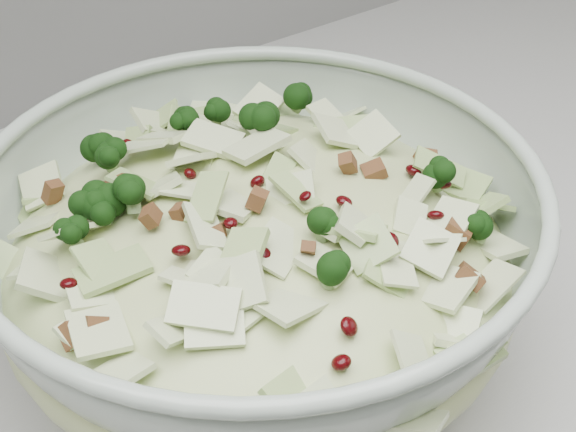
% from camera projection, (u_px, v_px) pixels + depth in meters
% --- Properties ---
extents(mixing_bowl, '(0.36, 0.36, 0.14)m').
position_uv_depth(mixing_bowl, '(259.00, 260.00, 0.50)').
color(mixing_bowl, '#A2B2A3').
rests_on(mixing_bowl, counter).
extents(salad, '(0.32, 0.32, 0.14)m').
position_uv_depth(salad, '(258.00, 233.00, 0.48)').
color(salad, '#BECA8A').
rests_on(salad, mixing_bowl).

